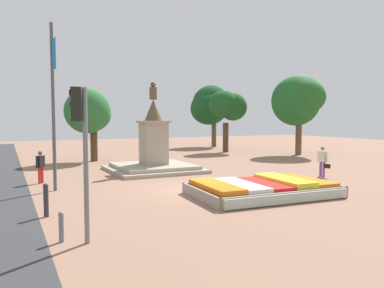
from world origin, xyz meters
name	(u,v)px	position (x,y,z in m)	size (l,w,h in m)	color
ground_plane	(195,190)	(0.00, 0.00, 0.00)	(81.29, 81.29, 0.00)	#8C6651
flower_planter	(263,189)	(1.84, -2.28, 0.27)	(5.70, 3.75, 0.64)	#38281C
statue_monument	(154,154)	(0.45, 6.17, 1.00)	(4.95, 4.95, 5.11)	#9E937F
traffic_light_near_crossing	(81,135)	(-5.55, -4.92, 2.63)	(0.42, 0.31, 3.76)	slate
banner_pole	(53,103)	(-5.35, 2.42, 3.66)	(0.16, 0.73, 6.94)	#4C5156
pedestrian_with_handbag	(323,160)	(7.51, 0.18, 0.88)	(0.28, 0.72, 1.58)	#8C4C99
pedestrian_near_planter	(41,165)	(-5.74, 4.61, 0.87)	(0.42, 0.45, 1.52)	red
kerb_bollard_south	(61,226)	(-6.00, -4.56, 0.40)	(0.14, 0.14, 0.76)	slate
kerb_bollard_mid_a	(46,199)	(-6.10, -1.89, 0.55)	(0.16, 0.16, 1.04)	#2D2D33
park_tree_far_left	(228,106)	(10.81, 14.73, 4.14)	(3.47, 3.37, 5.49)	#4C3823
park_tree_behind_statue	(89,113)	(-1.92, 12.57, 3.43)	(3.30, 3.22, 5.07)	#4C3823
park_tree_far_right	(211,106)	(12.61, 21.03, 4.37)	(4.53, 4.45, 6.59)	brown
park_tree_street_side	(299,98)	(14.73, 9.91, 4.70)	(4.57, 4.38, 6.53)	brown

